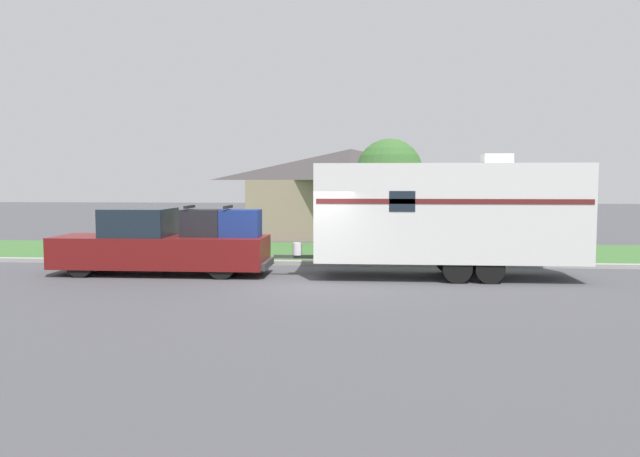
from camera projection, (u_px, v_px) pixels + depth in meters
The scene contains 8 objects.
ground_plane at pixel (307, 284), 16.89m from camera, with size 120.00×120.00×0.00m, color #47474C.
curb_strip at pixel (318, 263), 20.61m from camera, with size 80.00×0.30×0.14m.
lawn_strip at pixel (326, 252), 24.24m from camera, with size 80.00×7.00×0.03m.
house_across_street at pixel (351, 191), 31.54m from camera, with size 10.29×7.16×4.38m.
pickup_truck at pixel (163, 244), 18.59m from camera, with size 6.41×1.90×2.06m.
travel_trailer at pixel (448, 213), 17.85m from camera, with size 8.80×2.27×3.55m.
mailbox at pixel (445, 234), 21.20m from camera, with size 0.48×0.20×1.27m.
tree_in_yard at pixel (389, 173), 23.02m from camera, with size 2.47×2.47×4.34m.
Camera 1 is at (1.67, -16.64, 2.81)m, focal length 35.00 mm.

